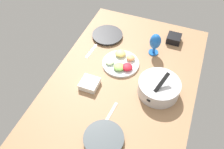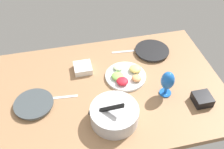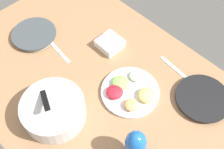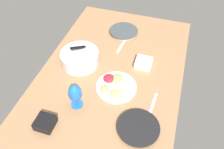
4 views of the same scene
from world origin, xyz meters
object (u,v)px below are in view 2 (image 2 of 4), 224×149
at_px(dinner_plate_left, 152,51).
at_px(square_bowl_white, 83,68).
at_px(hurricane_glass_blue, 168,81).
at_px(square_bowl_black, 202,99).
at_px(fruit_platter, 126,76).
at_px(mixing_bowl, 114,114).
at_px(dinner_plate_right, 34,104).

distance_m(dinner_plate_left, square_bowl_white, 0.56).
height_order(hurricane_glass_blue, square_bowl_black, hurricane_glass_blue).
distance_m(hurricane_glass_blue, square_bowl_white, 0.61).
bearing_deg(fruit_platter, dinner_plate_left, -140.35).
distance_m(mixing_bowl, square_bowl_white, 0.49).
relative_size(mixing_bowl, square_bowl_white, 2.38).
bearing_deg(hurricane_glass_blue, mixing_bowl, 19.21).
distance_m(fruit_platter, square_bowl_black, 0.53).
xyz_separation_m(hurricane_glass_blue, square_bowl_black, (-0.20, 0.12, -0.08)).
height_order(dinner_plate_left, square_bowl_white, square_bowl_white).
bearing_deg(dinner_plate_left, mixing_bowl, 52.19).
bearing_deg(mixing_bowl, dinner_plate_left, -127.81).
height_order(dinner_plate_left, dinner_plate_right, dinner_plate_right).
relative_size(dinner_plate_right, square_bowl_white, 2.00).
height_order(mixing_bowl, square_bowl_white, mixing_bowl).
xyz_separation_m(mixing_bowl, hurricane_glass_blue, (-0.38, -0.13, 0.06)).
height_order(dinner_plate_right, mixing_bowl, mixing_bowl).
xyz_separation_m(dinner_plate_left, dinner_plate_right, (0.91, 0.34, 0.00)).
distance_m(dinner_plate_right, mixing_bowl, 0.52).
height_order(square_bowl_white, square_bowl_black, square_bowl_black).
bearing_deg(square_bowl_white, mixing_bowl, 104.43).
height_order(dinner_plate_right, hurricane_glass_blue, hurricane_glass_blue).
bearing_deg(dinner_plate_right, dinner_plate_left, -159.47).
xyz_separation_m(dinner_plate_left, square_bowl_black, (-0.15, 0.55, 0.02)).
bearing_deg(square_bowl_black, hurricane_glass_blue, -31.46).
bearing_deg(dinner_plate_left, fruit_platter, 39.65).
bearing_deg(fruit_platter, square_bowl_black, 142.03).
bearing_deg(square_bowl_black, mixing_bowl, 0.90).
height_order(mixing_bowl, square_bowl_black, mixing_bowl).
bearing_deg(dinner_plate_left, square_bowl_white, 8.65).
relative_size(square_bowl_white, square_bowl_black, 1.12).
xyz_separation_m(dinner_plate_left, hurricane_glass_blue, (0.05, 0.43, 0.10)).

